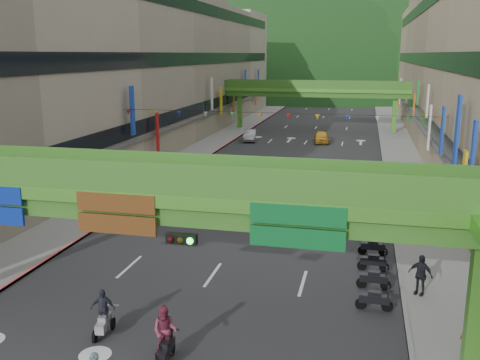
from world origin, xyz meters
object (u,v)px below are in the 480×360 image
car_silver (250,135)px  scooter_rider_mid (165,334)px  overpass_near (185,214)px  pedestrian_red (472,325)px  car_yellow (321,137)px

car_silver → scooter_rider_mid: bearing=-89.7°
scooter_rider_mid → car_silver: 50.07m
overpass_near → scooter_rider_mid: (-0.41, -1.28, -4.06)m
scooter_rider_mid → car_silver: bearing=98.6°
overpass_near → scooter_rider_mid: size_ratio=12.77×
car_silver → pedestrian_red: 49.16m
pedestrian_red → car_yellow: bearing=90.6°
car_yellow → pedestrian_red: (9.44, -46.24, 0.04)m
overpass_near → car_silver: (-7.93, 48.22, -4.50)m
car_silver → car_yellow: bearing=-4.3°
scooter_rider_mid → car_yellow: bearing=88.4°
car_yellow → car_silver: bearing=177.2°
car_silver → pedestrian_red: bearing=-76.5°
pedestrian_red → scooter_rider_mid: bearing=-171.1°
scooter_rider_mid → pedestrian_red: scooter_rider_mid is taller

